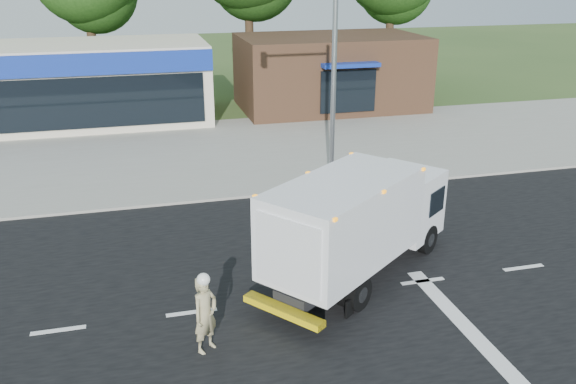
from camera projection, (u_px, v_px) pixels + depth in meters
name	position (u px, v px, depth m)	size (l,w,h in m)	color
ground	(312.00, 297.00, 15.17)	(120.00, 120.00, 0.00)	#385123
road_asphalt	(312.00, 296.00, 15.17)	(60.00, 14.00, 0.02)	black
sidewalk	(249.00, 185.00, 22.57)	(60.00, 2.40, 0.12)	gray
parking_apron	(224.00, 144.00, 27.84)	(60.00, 9.00, 0.02)	gray
lane_markings	(384.00, 317.00, 14.26)	(55.20, 7.00, 0.01)	silver
ems_box_truck	(358.00, 219.00, 15.54)	(6.42, 5.62, 2.91)	black
emergency_worker	(205.00, 313.00, 12.79)	(0.75, 0.72, 1.84)	tan
retail_strip_mall	(26.00, 86.00, 30.38)	(18.00, 6.20, 4.00)	beige
brown_storefront	(330.00, 72.00, 34.19)	(10.00, 6.70, 4.00)	#382316
traffic_signal_pole	(316.00, 52.00, 20.86)	(3.51, 0.25, 8.00)	gray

